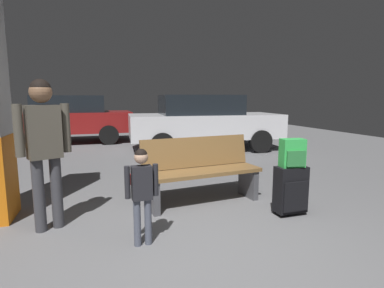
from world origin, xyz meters
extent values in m
cube|color=slate|center=(0.00, 4.00, -0.05)|extent=(18.00, 18.00, 0.10)
cube|color=brown|center=(0.44, 1.44, 0.44)|extent=(1.64, 0.64, 0.05)
cube|color=brown|center=(0.41, 1.69, 0.68)|extent=(1.60, 0.31, 0.42)
cube|color=#4C4C51|center=(-0.28, 1.35, 0.21)|extent=(0.13, 0.41, 0.41)
cube|color=#4C4C51|center=(1.15, 1.53, 0.21)|extent=(0.13, 0.41, 0.41)
cube|color=black|center=(1.32, 0.75, 0.32)|extent=(0.39, 0.21, 0.56)
cube|color=black|center=(1.33, 0.64, 0.26)|extent=(0.34, 0.03, 0.36)
cube|color=#A5A5AA|center=(1.32, 0.83, 0.59)|extent=(0.14, 0.03, 0.02)
cylinder|color=black|center=(1.16, 0.83, 0.02)|extent=(0.02, 0.04, 0.04)
cylinder|color=black|center=(1.48, 0.84, 0.02)|extent=(0.02, 0.04, 0.04)
cube|color=green|center=(1.32, 0.75, 0.77)|extent=(0.30, 0.19, 0.34)
cube|color=#2B773A|center=(1.31, 0.65, 0.72)|extent=(0.23, 0.06, 0.19)
cylinder|color=black|center=(1.32, 0.75, 0.93)|extent=(0.06, 0.03, 0.02)
cylinder|color=#4C5160|center=(-0.46, 0.48, 0.23)|extent=(0.07, 0.07, 0.46)
cylinder|color=#4C5160|center=(-0.57, 0.47, 0.23)|extent=(0.07, 0.07, 0.46)
cube|color=#232328|center=(-0.52, 0.48, 0.63)|extent=(0.20, 0.12, 0.33)
cylinder|color=#232328|center=(-0.38, 0.49, 0.64)|extent=(0.05, 0.05, 0.31)
cylinder|color=#232328|center=(-0.65, 0.47, 0.64)|extent=(0.05, 0.05, 0.31)
sphere|color=tan|center=(-0.52, 0.48, 0.88)|extent=(0.13, 0.13, 0.13)
sphere|color=black|center=(-0.52, 0.48, 0.89)|extent=(0.12, 0.12, 0.12)
cylinder|color=red|center=(-0.59, 0.57, 0.64)|extent=(0.06, 0.06, 0.10)
cylinder|color=red|center=(-0.59, 0.57, 0.72)|extent=(0.01, 0.01, 0.06)
cylinder|color=#38383D|center=(-1.36, 1.18, 0.40)|extent=(0.12, 0.12, 0.79)
cylinder|color=#38383D|center=(-1.53, 1.11, 0.40)|extent=(0.12, 0.12, 0.79)
cube|color=#4C473D|center=(-1.45, 1.14, 1.07)|extent=(0.37, 0.31, 0.56)
cylinder|color=#4C473D|center=(-1.23, 1.24, 1.10)|extent=(0.09, 0.09, 0.53)
cylinder|color=#4C473D|center=(-1.66, 1.05, 1.10)|extent=(0.09, 0.09, 0.53)
sphere|color=brown|center=(-1.45, 1.14, 1.49)|extent=(0.22, 0.22, 0.22)
sphere|color=black|center=(-1.45, 1.14, 1.52)|extent=(0.21, 0.21, 0.21)
cube|color=maroon|center=(-1.94, 8.19, 0.67)|extent=(4.12, 1.75, 0.64)
cube|color=black|center=(-1.79, 8.19, 1.25)|extent=(2.12, 1.56, 0.52)
cylinder|color=black|center=(-3.23, 7.37, 0.30)|extent=(0.60, 0.21, 0.60)
cylinder|color=black|center=(-3.25, 8.97, 0.30)|extent=(0.60, 0.21, 0.60)
cylinder|color=black|center=(-0.63, 7.40, 0.30)|extent=(0.60, 0.21, 0.60)
cylinder|color=black|center=(-0.65, 9.00, 0.30)|extent=(0.60, 0.21, 0.60)
cube|color=silver|center=(1.90, 5.64, 0.67)|extent=(4.19, 1.94, 0.64)
cube|color=black|center=(1.75, 5.64, 1.25)|extent=(2.19, 1.66, 0.52)
cylinder|color=black|center=(3.25, 6.36, 0.30)|extent=(0.61, 0.24, 0.60)
cylinder|color=black|center=(3.15, 4.76, 0.30)|extent=(0.61, 0.24, 0.60)
cylinder|color=black|center=(0.65, 6.51, 0.30)|extent=(0.61, 0.24, 0.60)
cylinder|color=black|center=(0.56, 4.91, 0.30)|extent=(0.61, 0.24, 0.60)
camera|label=1|loc=(-0.87, -2.37, 1.42)|focal=28.67mm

